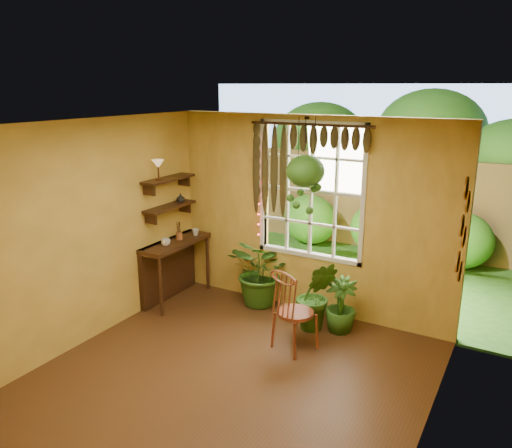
{
  "coord_description": "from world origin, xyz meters",
  "views": [
    {
      "loc": [
        2.6,
        -3.77,
        3.06
      ],
      "look_at": [
        -0.21,
        1.15,
        1.48
      ],
      "focal_mm": 35.0,
      "sensor_mm": 36.0,
      "label": 1
    }
  ],
  "objects_px": {
    "counter_ledge": "(171,263)",
    "windsor_chair": "(293,323)",
    "potted_plant_mid": "(316,295)",
    "hanging_basket": "(305,175)",
    "potted_plant_left": "(262,272)"
  },
  "relations": [
    {
      "from": "counter_ledge",
      "to": "potted_plant_mid",
      "type": "xyz_separation_m",
      "value": [
        2.26,
        0.13,
        -0.08
      ]
    },
    {
      "from": "counter_ledge",
      "to": "hanging_basket",
      "type": "xyz_separation_m",
      "value": [
        1.97,
        0.34,
        1.42
      ]
    },
    {
      "from": "counter_ledge",
      "to": "windsor_chair",
      "type": "relative_size",
      "value": 1.02
    },
    {
      "from": "potted_plant_left",
      "to": "counter_ledge",
      "type": "bearing_deg",
      "value": -161.32
    },
    {
      "from": "counter_ledge",
      "to": "hanging_basket",
      "type": "height_order",
      "value": "hanging_basket"
    },
    {
      "from": "counter_ledge",
      "to": "windsor_chair",
      "type": "distance_m",
      "value": 2.28
    },
    {
      "from": "potted_plant_mid",
      "to": "hanging_basket",
      "type": "relative_size",
      "value": 0.78
    },
    {
      "from": "potted_plant_mid",
      "to": "hanging_basket",
      "type": "bearing_deg",
      "value": 144.34
    },
    {
      "from": "windsor_chair",
      "to": "potted_plant_mid",
      "type": "relative_size",
      "value": 1.24
    },
    {
      "from": "potted_plant_mid",
      "to": "hanging_basket",
      "type": "distance_m",
      "value": 1.54
    },
    {
      "from": "potted_plant_left",
      "to": "potted_plant_mid",
      "type": "xyz_separation_m",
      "value": [
        0.96,
        -0.31,
        -0.03
      ]
    },
    {
      "from": "hanging_basket",
      "to": "windsor_chair",
      "type": "bearing_deg",
      "value": -72.56
    },
    {
      "from": "counter_ledge",
      "to": "hanging_basket",
      "type": "relative_size",
      "value": 0.99
    },
    {
      "from": "potted_plant_left",
      "to": "hanging_basket",
      "type": "height_order",
      "value": "hanging_basket"
    },
    {
      "from": "potted_plant_mid",
      "to": "hanging_basket",
      "type": "height_order",
      "value": "hanging_basket"
    }
  ]
}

